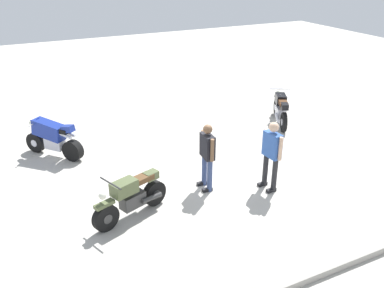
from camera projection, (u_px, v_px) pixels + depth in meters
name	position (u px, v px, depth m)	size (l,w,h in m)	color
ground_plane	(198.00, 168.00, 11.27)	(40.00, 40.00, 0.00)	#B7B2A8
curb_edge	(312.00, 272.00, 7.49)	(14.00, 0.30, 0.15)	#9C978F
motorcycle_blue_sportbike	(52.00, 137.00, 11.71)	(1.39, 1.62, 1.14)	black
motorcycle_black_cruiser	(281.00, 109.00, 14.03)	(1.08, 1.91, 1.09)	black
motorcycle_olive_vintage	(131.00, 197.00, 9.02)	(1.88, 0.91, 1.07)	black
person_in_blue_shirt	(272.00, 151.00, 9.90)	(0.33, 0.68, 1.76)	#262628
person_in_black_shirt	(207.00, 153.00, 9.94)	(0.33, 0.66, 1.69)	#384772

